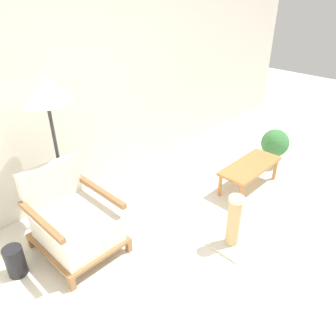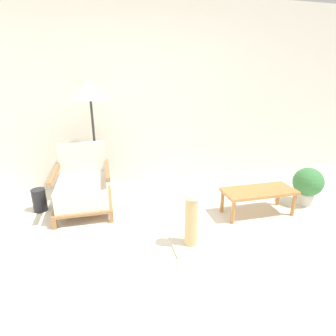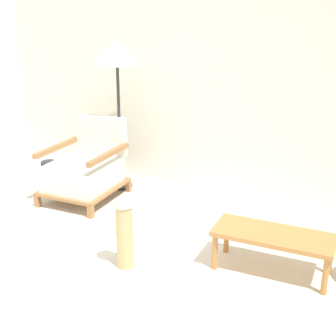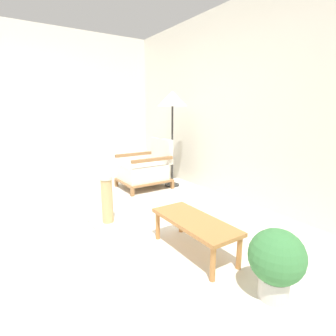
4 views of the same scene
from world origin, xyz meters
name	(u,v)px [view 1 (image 1 of 4)]	position (x,y,z in m)	size (l,w,h in m)	color
ground_plane	(275,280)	(0.00, 0.00, 0.00)	(14.00, 14.00, 0.00)	silver
wall_back	(95,75)	(0.00, 2.43, 1.35)	(8.00, 0.06, 2.70)	silver
armchair	(74,222)	(-0.96, 1.59, 0.31)	(0.67, 0.78, 0.80)	olive
floor_lamp	(46,94)	(-0.79, 2.02, 1.40)	(0.49, 0.49, 1.57)	#2D2D2D
coffee_table	(250,168)	(1.10, 0.97, 0.28)	(0.88, 0.37, 0.32)	#B2753D
vase	(15,261)	(-1.51, 1.69, 0.14)	(0.17, 0.17, 0.29)	black
potted_plant	(275,145)	(1.87, 1.05, 0.29)	(0.38, 0.38, 0.50)	beige
scratching_post	(233,228)	(0.10, 0.53, 0.22)	(0.36, 0.36, 0.57)	beige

